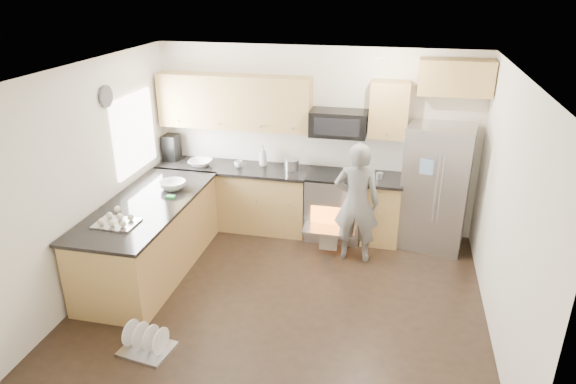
% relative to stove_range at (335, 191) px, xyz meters
% --- Properties ---
extents(ground, '(4.50, 4.50, 0.00)m').
position_rel_stove_range_xyz_m(ground, '(-0.35, -1.69, -0.68)').
color(ground, black).
rests_on(ground, ground).
extents(room_shell, '(4.54, 4.04, 2.62)m').
position_rel_stove_range_xyz_m(room_shell, '(-0.39, -1.68, 1.00)').
color(room_shell, white).
rests_on(room_shell, ground).
extents(back_cabinet_run, '(4.45, 0.64, 2.50)m').
position_rel_stove_range_xyz_m(back_cabinet_run, '(-0.94, 0.05, 0.29)').
color(back_cabinet_run, '#A17740').
rests_on(back_cabinet_run, ground).
extents(peninsula, '(0.96, 2.36, 1.03)m').
position_rel_stove_range_xyz_m(peninsula, '(-2.10, -1.44, -0.21)').
color(peninsula, '#A17740').
rests_on(peninsula, ground).
extents(stove_range, '(0.76, 0.97, 1.79)m').
position_rel_stove_range_xyz_m(stove_range, '(0.00, 0.00, 0.00)').
color(stove_range, '#B7B7BC').
rests_on(stove_range, ground).
extents(refrigerator, '(0.93, 0.78, 1.69)m').
position_rel_stove_range_xyz_m(refrigerator, '(1.34, 0.01, 0.17)').
color(refrigerator, '#B7B7BC').
rests_on(refrigerator, ground).
extents(person, '(0.58, 0.38, 1.59)m').
position_rel_stove_range_xyz_m(person, '(0.35, -0.60, 0.12)').
color(person, slate).
rests_on(person, ground).
extents(dish_rack, '(0.54, 0.46, 0.30)m').
position_rel_stove_range_xyz_m(dish_rack, '(-1.47, -2.88, -0.60)').
color(dish_rack, '#B7B7BC').
rests_on(dish_rack, ground).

